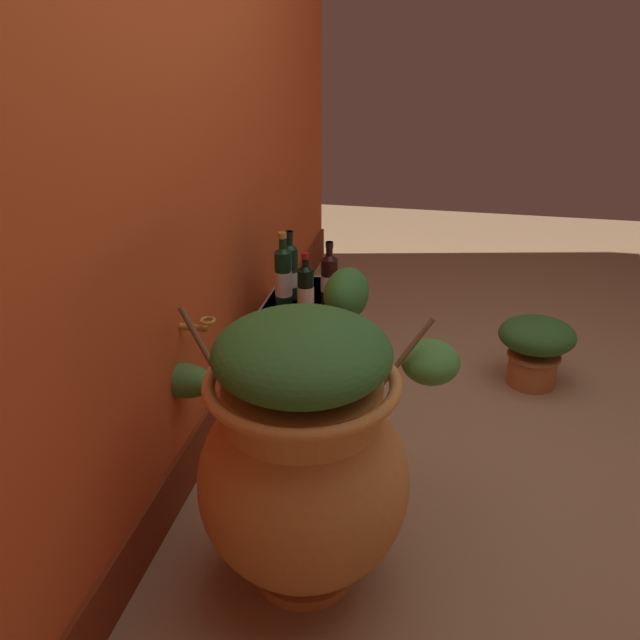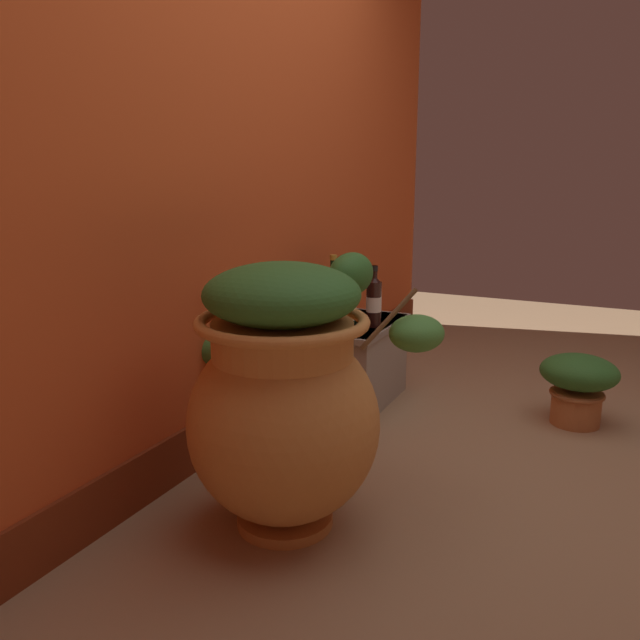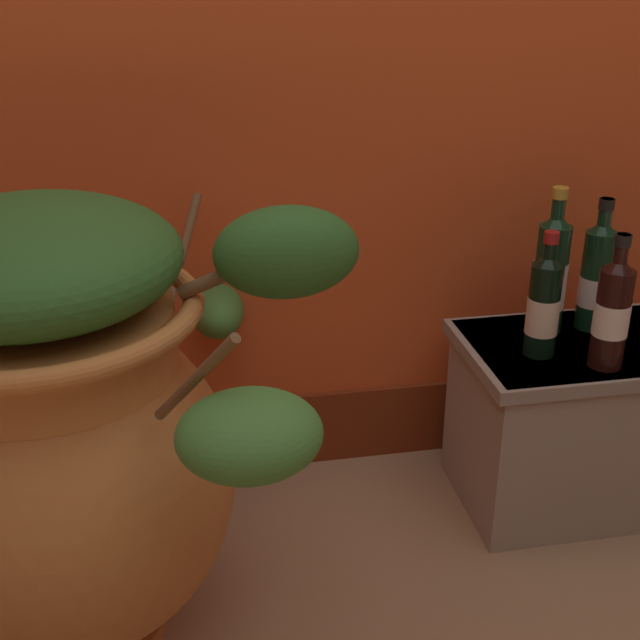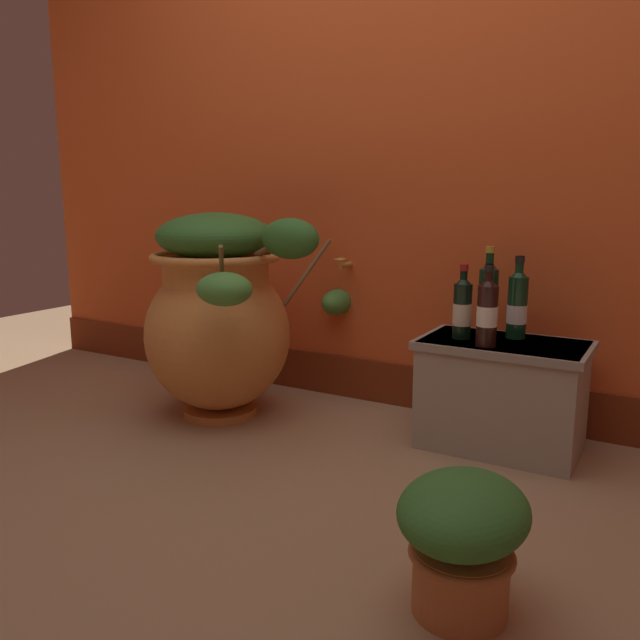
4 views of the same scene
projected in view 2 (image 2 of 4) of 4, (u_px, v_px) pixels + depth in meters
ground_plane at (506, 477)px, 2.39m from camera, size 7.00×7.00×0.00m
back_wall at (231, 133)px, 2.61m from camera, size 4.40×0.33×2.60m
terracotta_urn at (286, 395)px, 1.99m from camera, size 0.83×1.01×0.87m
stone_ledge at (355, 359)px, 3.13m from camera, size 0.60×0.37×0.41m
wine_bottle_left at (349, 305)px, 2.91m from camera, size 0.07×0.07×0.28m
wine_bottle_middle at (343, 294)px, 3.11m from camera, size 0.07×0.07×0.31m
wine_bottle_right at (374, 300)px, 2.98m from camera, size 0.07×0.07×0.29m
wine_bottle_back at (333, 295)px, 3.01m from camera, size 0.07×0.07×0.34m
potted_shrub at (578, 384)px, 2.86m from camera, size 0.29×0.34×0.33m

